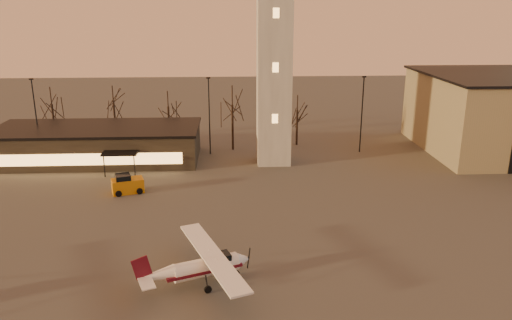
% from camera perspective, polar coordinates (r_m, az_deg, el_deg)
% --- Properties ---
extents(ground, '(220.00, 220.00, 0.00)m').
position_cam_1_polar(ground, '(35.38, 6.17, -14.86)').
color(ground, '#43413E').
rests_on(ground, ground).
extents(control_tower, '(6.80, 6.80, 32.60)m').
position_cam_1_polar(control_tower, '(59.86, 2.13, 14.86)').
color(control_tower, gray).
rests_on(control_tower, ground).
extents(terminal, '(25.40, 12.20, 4.30)m').
position_cam_1_polar(terminal, '(65.92, -17.60, 1.80)').
color(terminal, black).
rests_on(terminal, ground).
extents(light_poles, '(58.50, 12.25, 10.14)m').
position_cam_1_polar(light_poles, '(62.29, 2.39, 4.81)').
color(light_poles, black).
rests_on(light_poles, ground).
extents(tree_row, '(37.20, 9.20, 8.80)m').
position_cam_1_polar(tree_row, '(70.43, -9.88, 6.46)').
color(tree_row, black).
rests_on(tree_row, ground).
extents(cessna_front, '(8.91, 10.84, 3.06)m').
position_cam_1_polar(cessna_front, '(35.95, -5.54, -12.35)').
color(cessna_front, white).
rests_on(cessna_front, ground).
extents(service_cart, '(3.57, 2.80, 2.02)m').
position_cam_1_polar(service_cart, '(53.90, -14.52, -2.85)').
color(service_cart, '#C5780B').
rests_on(service_cart, ground).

